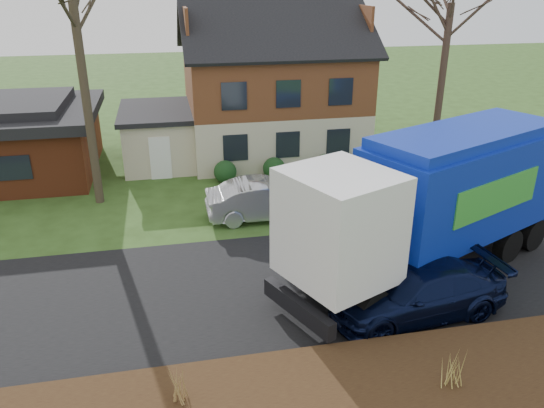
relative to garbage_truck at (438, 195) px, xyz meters
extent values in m
plane|color=#2B4717|center=(-4.51, -0.03, -2.68)|extent=(120.00, 120.00, 0.00)
cube|color=black|center=(-4.51, -0.03, -2.67)|extent=(80.00, 7.00, 0.02)
cube|color=black|center=(-4.51, -5.33, -2.53)|extent=(80.00, 3.50, 0.30)
cube|color=#BDB298|center=(-2.51, 13.97, -1.33)|extent=(9.00, 7.50, 2.70)
cube|color=#562F18|center=(-2.51, 13.97, 1.42)|extent=(9.00, 7.50, 2.80)
cube|color=#BDB298|center=(-8.71, 13.47, -1.38)|extent=(3.50, 5.50, 2.60)
cube|color=black|center=(-8.71, 13.47, 0.04)|extent=(3.90, 5.90, 0.24)
cylinder|color=black|center=(-3.14, -2.71, -2.09)|extent=(1.26, 0.85, 1.20)
cylinder|color=black|center=(-4.12, -0.51, -2.09)|extent=(1.26, 0.85, 1.20)
cylinder|color=black|center=(2.85, -0.06, -2.09)|extent=(1.26, 0.85, 1.20)
cylinder|color=black|center=(1.87, 2.15, -2.09)|extent=(1.26, 0.85, 1.20)
cylinder|color=black|center=(4.22, 0.55, -2.09)|extent=(1.26, 0.85, 1.20)
cylinder|color=black|center=(3.24, 2.76, -2.09)|extent=(1.26, 0.85, 1.20)
cube|color=black|center=(0.05, 0.02, -1.71)|extent=(9.60, 5.27, 0.40)
cube|color=white|center=(-3.89, -1.73, 0.08)|extent=(3.58, 3.70, 3.10)
cube|color=black|center=(-5.05, -2.24, 0.25)|extent=(1.11, 2.35, 1.03)
cube|color=black|center=(-5.15, -2.28, -2.05)|extent=(1.43, 2.74, 0.52)
cube|color=#0D279F|center=(1.05, 0.47, 0.08)|extent=(7.79, 5.56, 3.10)
cube|color=#0D279F|center=(1.05, 0.47, 1.80)|extent=(7.33, 5.11, 0.34)
cube|color=#0D279F|center=(4.46, 1.98, -0.04)|extent=(1.56, 2.84, 3.33)
cube|color=green|center=(1.48, -0.94, 0.19)|extent=(3.80, 1.72, 1.15)
cube|color=green|center=(0.30, 1.73, 0.19)|extent=(3.80, 1.72, 1.15)
imported|color=#ABADB3|center=(-4.57, 5.18, -1.88)|extent=(4.89, 1.74, 1.61)
imported|color=black|center=(-1.63, -2.37, -1.93)|extent=(5.41, 2.64, 1.52)
cylinder|color=#3C3324|center=(-11.43, 8.27, 1.69)|extent=(0.36, 0.36, 8.74)
cylinder|color=#3D2C24|center=(5.57, 10.58, 1.31)|extent=(0.37, 0.37, 7.99)
cylinder|color=#403126|center=(-2.39, 22.29, 1.87)|extent=(0.35, 0.35, 9.11)
cone|color=#9B7B44|center=(-8.55, -4.83, -1.89)|extent=(0.04, 0.04, 0.99)
cone|color=#9B7B44|center=(-8.71, -4.83, -1.89)|extent=(0.04, 0.04, 0.99)
cone|color=#9B7B44|center=(-8.38, -4.83, -1.89)|extent=(0.04, 0.04, 0.99)
cone|color=#9B7B44|center=(-8.55, -4.70, -1.89)|extent=(0.04, 0.04, 0.99)
cone|color=#9B7B44|center=(-8.55, -4.96, -1.89)|extent=(0.04, 0.04, 0.99)
cone|color=tan|center=(-2.32, -5.62, -1.91)|extent=(0.04, 0.04, 0.95)
cone|color=tan|center=(-2.47, -5.62, -1.91)|extent=(0.04, 0.04, 0.95)
cone|color=tan|center=(-2.17, -5.62, -1.91)|extent=(0.04, 0.04, 0.95)
cone|color=tan|center=(-2.32, -5.50, -1.91)|extent=(0.04, 0.04, 0.95)
cone|color=tan|center=(-2.32, -5.74, -1.91)|extent=(0.04, 0.04, 0.95)
camera|label=1|loc=(-8.36, -14.27, 6.35)|focal=35.00mm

